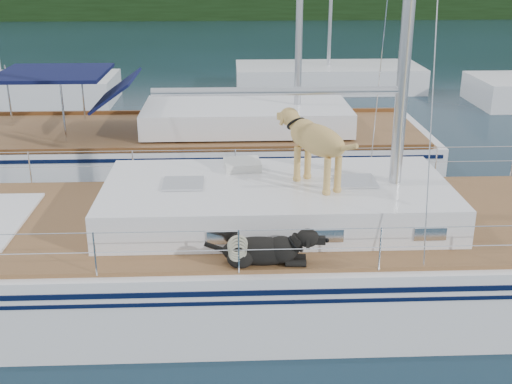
{
  "coord_description": "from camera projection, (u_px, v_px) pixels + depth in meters",
  "views": [
    {
      "loc": [
        0.11,
        -9.06,
        5.06
      ],
      "look_at": [
        0.5,
        0.2,
        1.6
      ],
      "focal_mm": 45.0,
      "sensor_mm": 36.0,
      "label": 1
    }
  ],
  "objects": [
    {
      "name": "main_sailboat",
      "position": [
        231.0,
        252.0,
        10.01
      ],
      "size": [
        12.0,
        3.8,
        14.01
      ],
      "color": "white",
      "rests_on": "ground"
    },
    {
      "name": "bg_boat_center",
      "position": [
        328.0,
        78.0,
        25.22
      ],
      "size": [
        7.2,
        3.0,
        11.65
      ],
      "color": "white",
      "rests_on": "ground"
    },
    {
      "name": "bg_boat_west",
      "position": [
        2.0,
        91.0,
        22.88
      ],
      "size": [
        8.0,
        3.0,
        11.65
      ],
      "color": "white",
      "rests_on": "ground"
    },
    {
      "name": "shore_bank",
      "position": [
        227.0,
        10.0,
        53.28
      ],
      "size": [
        92.0,
        1.0,
        1.2
      ],
      "primitive_type": "cube",
      "color": "#595147",
      "rests_on": "ground"
    },
    {
      "name": "ground",
      "position": [
        225.0,
        290.0,
        10.25
      ],
      "size": [
        120.0,
        120.0,
        0.0
      ],
      "primitive_type": "plane",
      "color": "black",
      "rests_on": "ground"
    },
    {
      "name": "neighbor_sailboat",
      "position": [
        201.0,
        150.0,
        15.35
      ],
      "size": [
        11.0,
        3.5,
        13.3
      ],
      "color": "white",
      "rests_on": "ground"
    }
  ]
}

